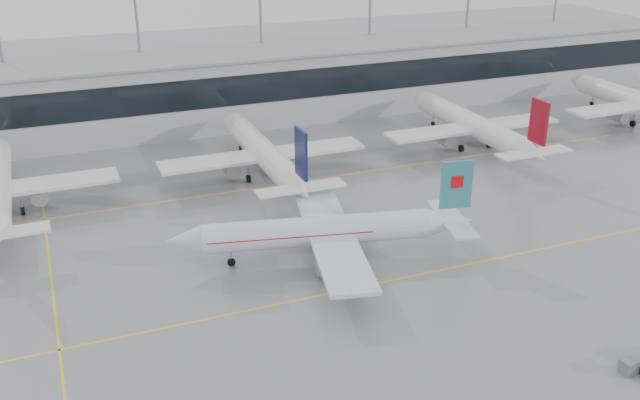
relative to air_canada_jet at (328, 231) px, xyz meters
name	(u,v)px	position (x,y,z in m)	size (l,w,h in m)	color
ground	(363,286)	(0.95, -7.16, -3.37)	(320.00, 320.00, 0.00)	gray
taxi_line_main	(363,286)	(0.95, -7.16, -3.36)	(120.00, 0.25, 0.01)	yellow
taxi_line_north	(272,186)	(0.95, 22.84, -3.36)	(120.00, 0.25, 0.01)	yellow
taxi_line_cross	(51,274)	(-29.05, 7.84, -3.36)	(0.25, 60.00, 0.01)	yellow
terminal	(213,90)	(0.95, 54.84, 2.63)	(180.00, 15.00, 12.00)	#A8A8AC
terminal_glass	(224,92)	(0.95, 47.29, 4.13)	(180.00, 0.20, 5.00)	black
terminal_roof	(211,55)	(0.95, 54.84, 8.83)	(182.00, 16.00, 0.40)	gray
light_masts	(202,42)	(0.95, 60.84, 9.98)	(156.40, 1.00, 22.60)	gray
air_canada_jet	(328,231)	(0.00, 0.00, 0.00)	(34.46, 27.49, 10.69)	silver
parked_jet_c	(263,153)	(0.95, 26.53, 0.35)	(29.64, 36.96, 11.72)	white
parked_jet_d	(473,125)	(35.95, 26.53, 0.35)	(29.64, 36.96, 11.72)	white
gse_unit	(628,367)	(15.59, -28.78, -2.73)	(1.27, 1.18, 1.27)	slate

